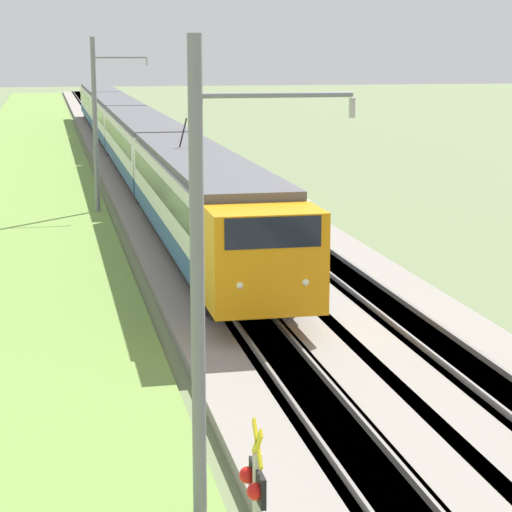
% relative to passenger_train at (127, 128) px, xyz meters
% --- Properties ---
extents(ballast_main, '(240.00, 4.40, 0.30)m').
position_rel_passenger_train_xyz_m(ballast_main, '(-10.23, 0.00, -2.12)').
color(ballast_main, gray).
rests_on(ballast_main, ground).
extents(ballast_adjacent, '(240.00, 4.40, 0.30)m').
position_rel_passenger_train_xyz_m(ballast_adjacent, '(-10.23, -4.00, -2.12)').
color(ballast_adjacent, gray).
rests_on(ballast_adjacent, ground).
extents(track_main, '(240.00, 1.57, 0.45)m').
position_rel_passenger_train_xyz_m(track_main, '(-10.23, 0.00, -2.11)').
color(track_main, '#4C4238').
rests_on(track_main, ground).
extents(track_adjacent, '(240.00, 1.57, 0.45)m').
position_rel_passenger_train_xyz_m(track_adjacent, '(-10.23, -4.00, -2.11)').
color(track_adjacent, '#4C4238').
rests_on(track_adjacent, ground).
extents(grass_verge, '(240.00, 8.07, 0.12)m').
position_rel_passenger_train_xyz_m(grass_verge, '(-10.23, 6.64, -2.21)').
color(grass_verge, olive).
rests_on(grass_verge, ground).
extents(passenger_train, '(86.96, 2.98, 4.88)m').
position_rel_passenger_train_xyz_m(passenger_train, '(0.00, 0.00, 0.00)').
color(passenger_train, orange).
rests_on(passenger_train, ground).
extents(catenary_mast_near, '(0.22, 2.56, 7.63)m').
position_rel_passenger_train_xyz_m(catenary_mast_near, '(-51.89, 2.97, 1.69)').
color(catenary_mast_near, slate).
rests_on(catenary_mast_near, ground).
extents(catenary_mast_mid, '(0.22, 2.56, 7.94)m').
position_rel_passenger_train_xyz_m(catenary_mast_mid, '(-20.77, 2.97, 1.84)').
color(catenary_mast_mid, slate).
rests_on(catenary_mast_mid, ground).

